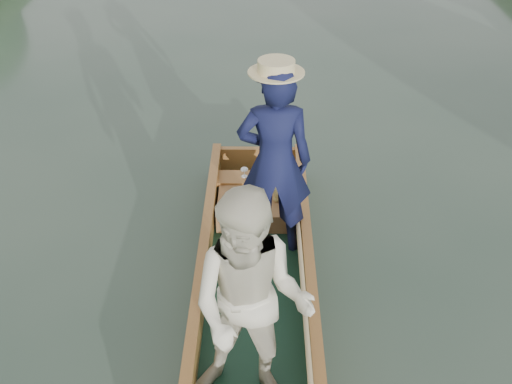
{
  "coord_description": "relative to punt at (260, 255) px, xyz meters",
  "views": [
    {
      "loc": [
        0.07,
        -4.53,
        4.26
      ],
      "look_at": [
        0.0,
        0.6,
        0.95
      ],
      "focal_mm": 45.0,
      "sensor_mm": 36.0,
      "label": 1
    }
  ],
  "objects": [
    {
      "name": "punt",
      "position": [
        0.0,
        0.0,
        0.0
      ],
      "size": [
        1.12,
        5.22,
        2.13
      ],
      "color": "#133020",
      "rests_on": "ground"
    },
    {
      "name": "ground",
      "position": [
        -0.04,
        0.15,
        -0.78
      ],
      "size": [
        120.0,
        120.0,
        0.0
      ],
      "primitive_type": "plane",
      "color": "#283D30",
      "rests_on": "ground"
    }
  ]
}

